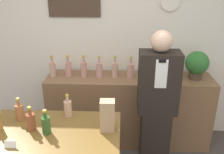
% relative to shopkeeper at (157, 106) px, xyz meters
% --- Properties ---
extents(back_wall, '(5.20, 0.09, 2.70)m').
position_rel_shopkeeper_xyz_m(back_wall, '(-0.52, 0.83, 0.53)').
color(back_wall, silver).
rests_on(back_wall, ground_plane).
extents(back_shelf, '(2.11, 0.48, 0.95)m').
position_rel_shopkeeper_xyz_m(back_shelf, '(-0.28, 0.53, -0.36)').
color(back_shelf, brown).
rests_on(back_shelf, ground_plane).
extents(shopkeeper, '(0.42, 0.26, 1.66)m').
position_rel_shopkeeper_xyz_m(shopkeeper, '(0.00, 0.00, 0.00)').
color(shopkeeper, black).
rests_on(shopkeeper, ground_plane).
extents(potted_plant, '(0.29, 0.29, 0.35)m').
position_rel_shopkeeper_xyz_m(potted_plant, '(0.54, 0.53, 0.31)').
color(potted_plant, '#4C3D2D').
rests_on(potted_plant, back_shelf).
extents(paper_bag, '(0.12, 0.10, 0.28)m').
position_rel_shopkeeper_xyz_m(paper_bag, '(-0.50, -0.64, 0.25)').
color(paper_bag, tan).
rests_on(paper_bag, display_counter).
extents(price_card_right, '(0.09, 0.02, 0.06)m').
position_rel_shopkeeper_xyz_m(price_card_right, '(-1.21, -0.90, 0.14)').
color(price_card_right, white).
rests_on(price_card_right, display_counter).
extents(counter_bottle_1, '(0.07, 0.07, 0.22)m').
position_rel_shopkeeper_xyz_m(counter_bottle_1, '(-1.29, -0.51, 0.20)').
color(counter_bottle_1, '#9B6039').
rests_on(counter_bottle_1, display_counter).
extents(counter_bottle_2, '(0.07, 0.07, 0.22)m').
position_rel_shopkeeper_xyz_m(counter_bottle_2, '(-1.13, -0.66, 0.20)').
color(counter_bottle_2, brown).
rests_on(counter_bottle_2, display_counter).
extents(counter_bottle_3, '(0.07, 0.07, 0.22)m').
position_rel_shopkeeper_xyz_m(counter_bottle_3, '(-0.99, -0.70, 0.20)').
color(counter_bottle_3, '#2E5022').
rests_on(counter_bottle_3, display_counter).
extents(counter_bottle_4, '(0.07, 0.07, 0.22)m').
position_rel_shopkeeper_xyz_m(counter_bottle_4, '(-0.87, -0.42, 0.20)').
color(counter_bottle_4, tan).
rests_on(counter_bottle_4, display_counter).
extents(shelf_bottle_0, '(0.08, 0.08, 0.28)m').
position_rel_shopkeeper_xyz_m(shelf_bottle_0, '(-1.26, 0.52, 0.22)').
color(shelf_bottle_0, tan).
rests_on(shelf_bottle_0, back_shelf).
extents(shelf_bottle_1, '(0.08, 0.08, 0.28)m').
position_rel_shopkeeper_xyz_m(shelf_bottle_1, '(-1.07, 0.54, 0.22)').
color(shelf_bottle_1, tan).
rests_on(shelf_bottle_1, back_shelf).
extents(shelf_bottle_2, '(0.08, 0.08, 0.28)m').
position_rel_shopkeeper_xyz_m(shelf_bottle_2, '(-0.87, 0.54, 0.22)').
color(shelf_bottle_2, tan).
rests_on(shelf_bottle_2, back_shelf).
extents(shelf_bottle_3, '(0.08, 0.08, 0.28)m').
position_rel_shopkeeper_xyz_m(shelf_bottle_3, '(-0.67, 0.53, 0.22)').
color(shelf_bottle_3, tan).
rests_on(shelf_bottle_3, back_shelf).
extents(shelf_bottle_4, '(0.08, 0.08, 0.28)m').
position_rel_shopkeeper_xyz_m(shelf_bottle_4, '(-0.47, 0.55, 0.22)').
color(shelf_bottle_4, tan).
rests_on(shelf_bottle_4, back_shelf).
extents(shelf_bottle_5, '(0.08, 0.08, 0.28)m').
position_rel_shopkeeper_xyz_m(shelf_bottle_5, '(-0.28, 0.52, 0.22)').
color(shelf_bottle_5, tan).
rests_on(shelf_bottle_5, back_shelf).
extents(shelf_bottle_6, '(0.08, 0.08, 0.28)m').
position_rel_shopkeeper_xyz_m(shelf_bottle_6, '(-0.08, 0.52, 0.22)').
color(shelf_bottle_6, tan).
rests_on(shelf_bottle_6, back_shelf).
extents(shelf_bottle_7, '(0.08, 0.08, 0.28)m').
position_rel_shopkeeper_xyz_m(shelf_bottle_7, '(0.12, 0.55, 0.22)').
color(shelf_bottle_7, tan).
rests_on(shelf_bottle_7, back_shelf).
extents(shelf_bottle_8, '(0.08, 0.08, 0.28)m').
position_rel_shopkeeper_xyz_m(shelf_bottle_8, '(0.32, 0.53, 0.22)').
color(shelf_bottle_8, tan).
rests_on(shelf_bottle_8, back_shelf).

